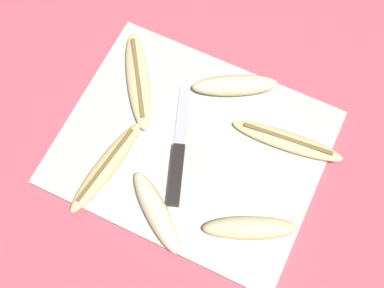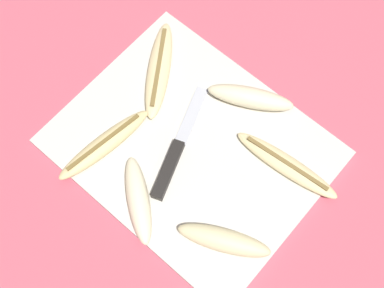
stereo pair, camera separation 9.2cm
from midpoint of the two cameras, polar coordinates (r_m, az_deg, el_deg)
The scene contains 9 objects.
ground_plane at distance 0.94m, azimuth -2.78°, elevation -0.85°, with size 4.00×4.00×0.00m, color #C65160.
cutting_board at distance 0.94m, azimuth -2.79°, elevation -0.72°, with size 0.45×0.36×0.01m.
knife at distance 0.91m, azimuth -4.44°, elevation -2.59°, with size 0.10×0.22×0.02m.
banana_soft_right at distance 0.87m, azimuth 3.25°, elevation -9.35°, with size 0.16×0.10×0.03m.
banana_mellow_near at distance 0.93m, azimuth 7.39°, elevation -0.02°, with size 0.20×0.05×0.02m.
banana_ripe_center at distance 0.98m, azimuth -8.42°, elevation 6.47°, with size 0.15×0.19×0.02m.
banana_spotted_left at distance 0.93m, azimuth -11.96°, elevation -2.73°, with size 0.06×0.20×0.02m.
banana_bright_far at distance 0.88m, azimuth -6.84°, elevation -7.55°, with size 0.14×0.12×0.03m.
banana_pale_long at distance 0.96m, azimuth 1.89°, elevation 5.95°, with size 0.15×0.11×0.03m.
Camera 1 is at (0.15, -0.31, 0.88)m, focal length 50.00 mm.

